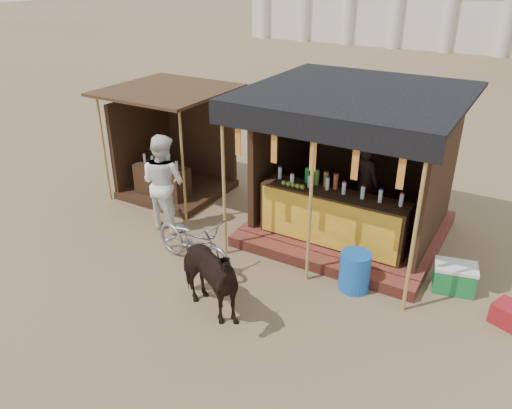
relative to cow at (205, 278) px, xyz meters
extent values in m
plane|color=#846B4C|center=(-0.11, 0.01, -0.63)|extent=(120.00, 120.00, 0.00)
cube|color=brown|center=(0.89, 3.51, -0.52)|extent=(3.40, 2.80, 0.22)
cube|color=brown|center=(0.89, 1.96, -0.53)|extent=(3.40, 0.35, 0.20)
cube|color=#392114|center=(0.89, 2.56, 0.06)|extent=(2.60, 0.55, 0.95)
cube|color=orange|center=(0.89, 2.28, 0.06)|extent=(2.50, 0.02, 0.88)
cube|color=#392114|center=(0.89, 4.76, 0.84)|extent=(3.00, 0.12, 2.50)
cube|color=#392114|center=(-0.61, 3.51, 0.84)|extent=(0.12, 2.50, 2.50)
cube|color=#392114|center=(2.39, 3.51, 0.84)|extent=(0.12, 2.50, 2.50)
cube|color=black|center=(0.89, 3.31, 2.12)|extent=(3.60, 3.60, 0.06)
cube|color=black|center=(0.89, 1.53, 1.94)|extent=(3.60, 0.06, 0.36)
cylinder|color=tan|center=(-0.71, 1.56, 0.74)|extent=(0.06, 0.06, 2.75)
cylinder|color=tan|center=(0.89, 1.56, 0.74)|extent=(0.06, 0.06, 2.75)
cylinder|color=tan|center=(2.49, 1.56, 0.74)|extent=(0.06, 0.06, 2.75)
cube|color=red|center=(-0.41, 1.56, 1.57)|extent=(0.10, 0.02, 0.55)
cube|color=red|center=(0.24, 1.56, 1.57)|extent=(0.10, 0.02, 0.55)
cube|color=red|center=(0.89, 1.56, 1.57)|extent=(0.10, 0.02, 0.55)
cube|color=red|center=(1.54, 1.56, 1.57)|extent=(0.10, 0.02, 0.55)
cube|color=red|center=(2.19, 1.56, 1.57)|extent=(0.10, 0.02, 0.55)
imported|color=black|center=(1.08, 3.61, 0.37)|extent=(0.67, 0.56, 1.57)
cube|color=#392114|center=(-3.11, 3.21, -0.56)|extent=(2.00, 2.00, 0.15)
cube|color=#392114|center=(-3.11, 4.16, 0.42)|extent=(1.90, 0.10, 2.10)
cube|color=#392114|center=(-4.06, 3.21, 0.42)|extent=(0.10, 1.90, 2.10)
cube|color=#472D19|center=(-3.11, 3.11, 1.72)|extent=(2.40, 2.40, 0.06)
cylinder|color=tan|center=(-4.16, 2.16, 0.54)|extent=(0.05, 0.05, 2.35)
cylinder|color=tan|center=(-2.06, 2.16, 0.54)|extent=(0.05, 0.05, 2.35)
cube|color=#392114|center=(-3.11, 2.71, -0.23)|extent=(1.20, 0.50, 0.80)
imported|color=black|center=(0.00, 0.00, 0.00)|extent=(1.63, 1.10, 1.26)
imported|color=gray|center=(-0.95, 0.96, -0.16)|extent=(1.88, 0.97, 0.94)
imported|color=white|center=(-2.27, 1.82, 0.32)|extent=(0.95, 0.75, 1.89)
cylinder|color=blue|center=(1.65, 1.70, -0.31)|extent=(0.63, 0.63, 0.65)
cube|color=maroon|center=(3.89, 2.01, -0.47)|extent=(0.54, 0.52, 0.32)
cube|color=#1B7D38|center=(3.03, 2.47, -0.43)|extent=(0.70, 0.55, 0.40)
cube|color=white|center=(3.03, 2.47, -0.20)|extent=(0.72, 0.57, 0.06)
cylinder|color=silver|center=(-14.11, 26.41, 1.17)|extent=(0.70, 0.70, 3.60)
cylinder|color=silver|center=(-11.11, 26.41, 1.17)|extent=(0.70, 0.70, 3.60)
cylinder|color=silver|center=(-8.11, 26.41, 1.17)|extent=(0.70, 0.70, 3.60)
cylinder|color=silver|center=(-5.11, 26.41, 1.17)|extent=(0.70, 0.70, 3.60)
cylinder|color=silver|center=(-2.11, 26.41, 1.17)|extent=(0.70, 0.70, 3.60)
cylinder|color=silver|center=(0.89, 26.41, 1.17)|extent=(0.70, 0.70, 3.60)
camera|label=1|loc=(3.67, -4.78, 4.09)|focal=35.00mm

